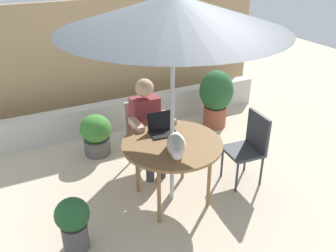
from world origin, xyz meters
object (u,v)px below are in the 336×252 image
(cat, at_px, (176,146))
(potted_plant_corner, at_px, (73,222))
(person_seated, at_px, (147,122))
(laptop, at_px, (162,127))
(potted_plant_near_fence, at_px, (216,96))
(patio_table, at_px, (172,147))
(chair_empty, at_px, (250,143))
(patio_umbrella, at_px, (173,13))
(chair_occupied, at_px, (143,129))
(potted_plant_by_chair, at_px, (96,134))

(cat, relative_size, potted_plant_corner, 1.05)
(person_seated, height_order, laptop, person_seated)
(potted_plant_near_fence, height_order, potted_plant_corner, potted_plant_near_fence)
(patio_table, height_order, chair_empty, chair_empty)
(patio_table, distance_m, laptop, 0.30)
(person_seated, bearing_deg, chair_empty, -36.31)
(patio_umbrella, height_order, potted_plant_corner, patio_umbrella)
(patio_umbrella, height_order, person_seated, patio_umbrella)
(chair_occupied, xyz_separation_m, person_seated, (0.00, -0.16, 0.17))
(chair_empty, xyz_separation_m, potted_plant_near_fence, (0.45, 1.42, 0.00))
(patio_umbrella, relative_size, cat, 3.77)
(laptop, relative_size, potted_plant_near_fence, 0.35)
(cat, distance_m, potted_plant_near_fence, 2.18)
(chair_occupied, relative_size, person_seated, 0.72)
(potted_plant_corner, bearing_deg, potted_plant_near_fence, 31.64)
(potted_plant_by_chair, bearing_deg, cat, -74.79)
(person_seated, bearing_deg, chair_occupied, 90.00)
(patio_umbrella, height_order, chair_occupied, patio_umbrella)
(patio_umbrella, xyz_separation_m, potted_plant_by_chair, (-0.48, 1.35, -1.77))
(patio_table, height_order, potted_plant_corner, patio_table)
(chair_occupied, distance_m, chair_empty, 1.34)
(chair_occupied, xyz_separation_m, cat, (-0.06, -1.02, 0.31))
(patio_umbrella, height_order, laptop, patio_umbrella)
(cat, distance_m, potted_plant_corner, 1.22)
(patio_table, relative_size, potted_plant_near_fence, 1.18)
(chair_occupied, bearing_deg, cat, -93.24)
(patio_umbrella, bearing_deg, potted_plant_corner, -167.29)
(laptop, distance_m, potted_plant_corner, 1.37)
(potted_plant_corner, bearing_deg, patio_umbrella, 12.71)
(patio_umbrella, bearing_deg, person_seated, 90.00)
(person_seated, height_order, cat, person_seated)
(patio_umbrella, bearing_deg, potted_plant_by_chair, 109.59)
(chair_empty, bearing_deg, patio_umbrella, 175.92)
(chair_empty, relative_size, potted_plant_near_fence, 0.96)
(potted_plant_near_fence, bearing_deg, person_seated, -154.73)
(chair_occupied, bearing_deg, patio_umbrella, -90.00)
(patio_table, xyz_separation_m, chair_empty, (1.00, -0.07, -0.17))
(potted_plant_near_fence, bearing_deg, potted_plant_corner, -148.36)
(potted_plant_by_chair, bearing_deg, patio_umbrella, -70.41)
(cat, xyz_separation_m, potted_plant_corner, (-1.10, -0.06, -0.51))
(chair_empty, bearing_deg, cat, -172.88)
(cat, bearing_deg, laptop, 82.13)
(patio_umbrella, distance_m, chair_occupied, 1.76)
(patio_umbrella, xyz_separation_m, potted_plant_near_fence, (1.45, 1.35, -1.56))
(potted_plant_near_fence, bearing_deg, chair_occupied, -160.01)
(potted_plant_near_fence, relative_size, potted_plant_by_chair, 1.59)
(laptop, relative_size, potted_plant_by_chair, 0.56)
(patio_umbrella, xyz_separation_m, cat, (-0.06, -0.20, -1.25))
(chair_empty, xyz_separation_m, potted_plant_by_chair, (-1.48, 1.42, -0.21))
(patio_umbrella, distance_m, chair_empty, 1.86)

